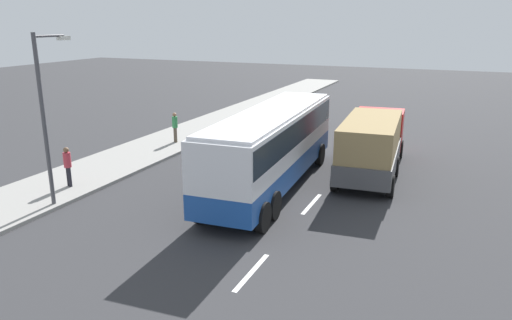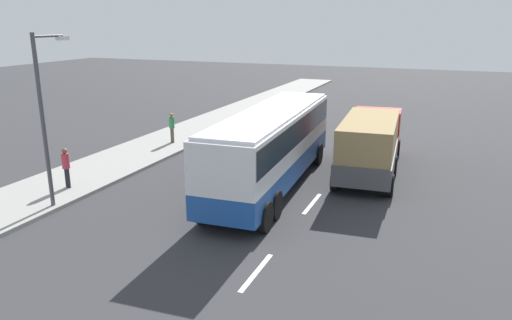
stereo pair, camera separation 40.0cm
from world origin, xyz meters
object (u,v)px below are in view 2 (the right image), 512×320
object	(u,v)px
pedestrian_at_crossing	(66,165)
street_lamp	(45,109)
cargo_truck	(371,141)
car_blue_saloon	(279,117)
pedestrian_near_curb	(172,125)
coach_bus	(272,140)

from	to	relation	value
pedestrian_at_crossing	street_lamp	xyz separation A→B (m)	(-1.68, -0.96, 2.78)
cargo_truck	car_blue_saloon	size ratio (longest dim) A/B	1.80
car_blue_saloon	street_lamp	bearing A→B (deg)	164.55
car_blue_saloon	pedestrian_at_crossing	bearing A→B (deg)	160.03
pedestrian_near_curb	pedestrian_at_crossing	xyz separation A→B (m)	(-8.68, -0.09, -0.01)
coach_bus	street_lamp	bearing A→B (deg)	124.48
cargo_truck	pedestrian_at_crossing	world-z (taller)	cargo_truck
coach_bus	street_lamp	xyz separation A→B (m)	(-5.44, 7.07, 1.81)
street_lamp	pedestrian_at_crossing	bearing A→B (deg)	29.61
car_blue_saloon	pedestrian_near_curb	world-z (taller)	pedestrian_near_curb
coach_bus	pedestrian_at_crossing	world-z (taller)	coach_bus
coach_bus	pedestrian_at_crossing	size ratio (longest dim) A/B	6.65
car_blue_saloon	street_lamp	size ratio (longest dim) A/B	0.71
cargo_truck	pedestrian_at_crossing	bearing A→B (deg)	119.01
car_blue_saloon	pedestrian_near_curb	distance (m)	7.99
pedestrian_at_crossing	street_lamp	world-z (taller)	street_lamp
cargo_truck	car_blue_saloon	distance (m)	10.81
car_blue_saloon	pedestrian_near_curb	size ratio (longest dim) A/B	2.63
pedestrian_near_curb	coach_bus	bearing A→B (deg)	92.32
pedestrian_near_curb	street_lamp	size ratio (longest dim) A/B	0.27
cargo_truck	pedestrian_at_crossing	xyz separation A→B (m)	(-7.58, 11.66, -0.39)
coach_bus	car_blue_saloon	world-z (taller)	coach_bus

